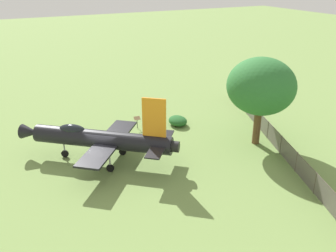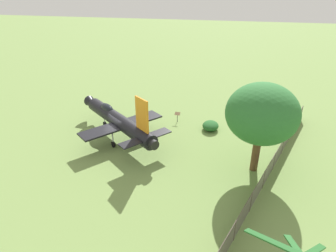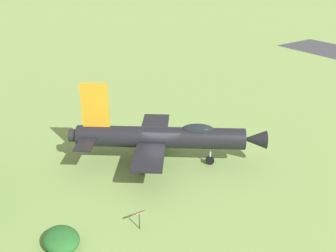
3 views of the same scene
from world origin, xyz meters
name	(u,v)px [view 3 (image 3 of 3)]	position (x,y,z in m)	size (l,w,h in m)	color
ground_plane	(161,163)	(0.00, 0.00, 0.00)	(200.00, 200.00, 0.00)	#75934C
display_jet	(165,137)	(-0.20, -0.25, 2.01)	(10.17, 11.43, 5.65)	black
shrub_near_fence	(61,240)	(-3.95, 8.82, 0.45)	(2.13, 1.73, 0.89)	#235B26
info_plaque	(139,215)	(-5.05, 4.97, 0.85)	(0.44, 0.63, 1.14)	#333333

